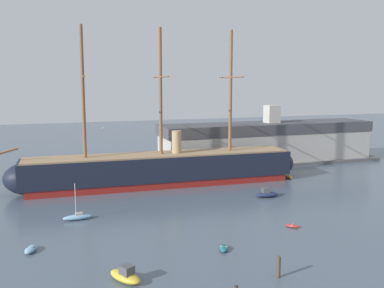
{
  "coord_description": "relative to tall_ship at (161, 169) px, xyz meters",
  "views": [
    {
      "loc": [
        -18.37,
        -28.48,
        20.43
      ],
      "look_at": [
        4.47,
        35.47,
        10.73
      ],
      "focal_mm": 40.26,
      "sensor_mm": 36.0,
      "label": 1
    }
  ],
  "objects": [
    {
      "name": "motorboat_foreground_left",
      "position": [
        -14.97,
        -39.66,
        -2.75
      ],
      "size": [
        3.62,
        4.58,
        1.79
      ],
      "color": "gold",
      "rests_on": "ground"
    },
    {
      "name": "mooring_piling_left_pair",
      "position": [
        0.46,
        -44.21,
        -2.21
      ],
      "size": [
        0.42,
        0.42,
        2.33
      ],
      "primitive_type": "cylinder",
      "color": "#4C3D2D",
      "rests_on": "ground"
    },
    {
      "name": "dinghy_mid_right",
      "position": [
        10.64,
        -31.02,
        -3.14
      ],
      "size": [
        1.96,
        2.02,
        0.46
      ],
      "color": "#B22D28",
      "rests_on": "ground"
    },
    {
      "name": "dinghy_mid_left",
      "position": [
        -24.35,
        -27.94,
        -3.05
      ],
      "size": [
        1.95,
        2.96,
        0.64
      ],
      "color": "#7FB2D6",
      "rests_on": "ground"
    },
    {
      "name": "dockside_warehouse_right",
      "position": [
        31.91,
        13.8,
        1.79
      ],
      "size": [
        60.24,
        13.36,
        14.8
      ],
      "color": "#565659",
      "rests_on": "ground"
    },
    {
      "name": "dinghy_far_right",
      "position": [
        27.53,
        -3.34,
        -3.08
      ],
      "size": [
        1.23,
        2.55,
        0.59
      ],
      "color": "gold",
      "rests_on": "ground"
    },
    {
      "name": "motorboat_distant_centre",
      "position": [
        -4.22,
        13.1,
        -2.71
      ],
      "size": [
        2.64,
        4.74,
        1.88
      ],
      "color": "#B22D28",
      "rests_on": "ground"
    },
    {
      "name": "motorboat_alongside_stern",
      "position": [
        15.36,
        -15.39,
        -2.76
      ],
      "size": [
        4.32,
        2.24,
        1.73
      ],
      "color": "#1E284C",
      "rests_on": "ground"
    },
    {
      "name": "tall_ship",
      "position": [
        0.0,
        0.0,
        0.0
      ],
      "size": [
        64.42,
        14.12,
        30.97
      ],
      "color": "maroon",
      "rests_on": "ground"
    },
    {
      "name": "dinghy_near_centre",
      "position": [
        -1.99,
        -35.45,
        -3.1
      ],
      "size": [
        1.88,
        2.53,
        0.55
      ],
      "color": "#236670",
      "rests_on": "ground"
    },
    {
      "name": "sailboat_alongside_bow",
      "position": [
        -17.86,
        -17.2,
        -2.9
      ],
      "size": [
        4.36,
        1.48,
        5.61
      ],
      "color": "#7FB2D6",
      "rests_on": "ground"
    },
    {
      "name": "seagull_in_flight",
      "position": [
        -13.78,
        -17.53,
        10.37
      ],
      "size": [
        0.41,
        1.29,
        0.14
      ],
      "color": "silver"
    }
  ]
}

